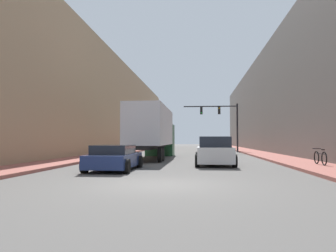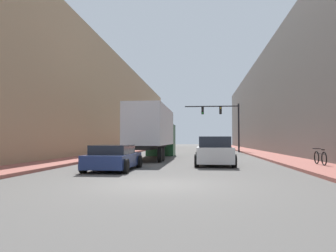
% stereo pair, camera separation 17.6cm
% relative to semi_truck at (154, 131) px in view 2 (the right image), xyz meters
% --- Properties ---
extents(ground_plane, '(200.00, 200.00, 0.00)m').
position_rel_semi_truck_xyz_m(ground_plane, '(2.37, -15.19, -2.21)').
color(ground_plane, '#565451').
extents(sidewalk_right, '(2.77, 80.00, 0.15)m').
position_rel_semi_truck_xyz_m(sidewalk_right, '(9.75, 14.81, -2.13)').
color(sidewalk_right, '#9E564C').
rests_on(sidewalk_right, ground).
extents(sidewalk_left, '(2.77, 80.00, 0.15)m').
position_rel_semi_truck_xyz_m(sidewalk_left, '(-5.01, 14.81, -2.13)').
color(sidewalk_left, '#9E564C').
rests_on(sidewalk_left, ground).
extents(building_right, '(6.00, 80.00, 12.14)m').
position_rel_semi_truck_xyz_m(building_right, '(14.13, 14.81, 3.86)').
color(building_right, '#66605B').
rests_on(building_right, ground).
extents(building_left, '(6.00, 80.00, 11.93)m').
position_rel_semi_truck_xyz_m(building_left, '(-9.39, 14.81, 3.76)').
color(building_left, tan).
rests_on(building_left, ground).
extents(semi_truck, '(2.53, 11.81, 3.92)m').
position_rel_semi_truck_xyz_m(semi_truck, '(0.00, 0.00, 0.00)').
color(semi_truck, silver).
rests_on(semi_truck, ground).
extents(sedan_car, '(2.15, 4.42, 1.22)m').
position_rel_semi_truck_xyz_m(sedan_car, '(-0.45, -10.26, -1.61)').
color(sedan_car, navy).
rests_on(sedan_car, ground).
extents(suv_car, '(2.22, 4.69, 1.66)m').
position_rel_semi_truck_xyz_m(suv_car, '(4.55, -6.56, -1.42)').
color(suv_car, silver).
rests_on(suv_car, ground).
extents(traffic_signal_gantry, '(6.52, 0.35, 5.82)m').
position_rel_semi_truck_xyz_m(traffic_signal_gantry, '(6.60, 13.80, 1.85)').
color(traffic_signal_gantry, black).
rests_on(traffic_signal_gantry, ground).
extents(parked_bicycle, '(0.44, 1.83, 0.86)m').
position_rel_semi_truck_xyz_m(parked_bicycle, '(10.08, -7.78, -1.68)').
color(parked_bicycle, black).
rests_on(parked_bicycle, sidewalk_right).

